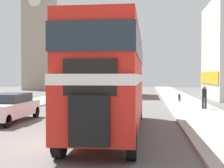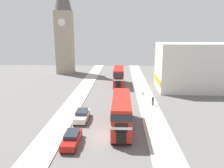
{
  "view_description": "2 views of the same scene",
  "coord_description": "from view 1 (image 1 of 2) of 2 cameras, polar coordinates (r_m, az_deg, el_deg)",
  "views": [
    {
      "loc": [
        3.46,
        -10.64,
        2.4
      ],
      "look_at": [
        1.94,
        2.58,
        2.09
      ],
      "focal_mm": 50.0,
      "sensor_mm": 36.0,
      "label": 1
    },
    {
      "loc": [
        1.88,
        -24.8,
        12.61
      ],
      "look_at": [
        0.0,
        18.56,
        2.36
      ],
      "focal_mm": 35.0,
      "sensor_mm": 36.0,
      "label": 2
    }
  ],
  "objects": [
    {
      "name": "double_decker_bus",
      "position": [
        13.29,
        -0.01,
        2.02
      ],
      "size": [
        2.43,
        10.52,
        4.31
      ],
      "color": "red",
      "rests_on": "ground_plane"
    },
    {
      "name": "ground_plane",
      "position": [
        11.44,
        -11.4,
        -10.78
      ],
      "size": [
        120.0,
        120.0,
        0.0
      ],
      "primitive_type": "plane",
      "color": "slate"
    },
    {
      "name": "church_tower",
      "position": [
        59.25,
        -13.11,
        14.35
      ],
      "size": [
        5.19,
        5.19,
        30.78
      ],
      "color": "tan",
      "rests_on": "ground_plane"
    },
    {
      "name": "car_parked_mid",
      "position": [
        17.45,
        -18.31,
        -4.06
      ],
      "size": [
        1.78,
        4.69,
        1.49
      ],
      "color": "white",
      "rests_on": "ground_plane"
    },
    {
      "name": "bus_distant",
      "position": [
        38.13,
        3.2,
        1.56
      ],
      "size": [
        2.38,
        10.01,
        4.27
      ],
      "color": "red",
      "rests_on": "ground_plane"
    },
    {
      "name": "pedestrian_walking",
      "position": [
        23.04,
        16.52,
        -2.05
      ],
      "size": [
        0.33,
        0.33,
        1.65
      ],
      "color": "#282833",
      "rests_on": "sidewalk_right"
    },
    {
      "name": "bicycle_on_pavement",
      "position": [
        29.26,
        12.21,
        -2.43
      ],
      "size": [
        0.05,
        1.76,
        0.78
      ],
      "color": "black",
      "rests_on": "sidewalk_right"
    }
  ]
}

